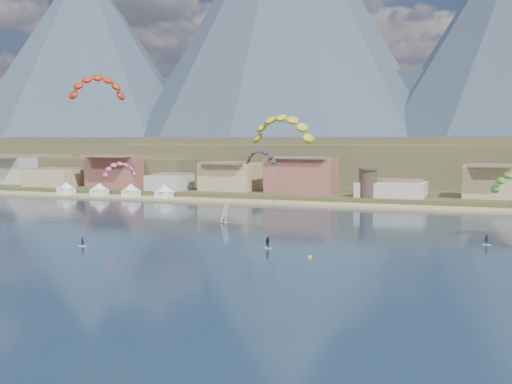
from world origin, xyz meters
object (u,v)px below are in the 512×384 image
buoy (310,257)px  kitesurfer_red (97,84)px  kitesurfer_yellow (283,125)px  watchtower (368,183)px  windsurfer (224,216)px

buoy → kitesurfer_red: bearing=170.0°
kitesurfer_yellow → watchtower: bearing=85.4°
windsurfer → buoy: bearing=-49.8°
kitesurfer_yellow → buoy: 32.16m
watchtower → buoy: bearing=-86.1°
watchtower → kitesurfer_yellow: kitesurfer_yellow is taller
kitesurfer_yellow → buoy: size_ratio=37.85×
kitesurfer_yellow → kitesurfer_red: bearing=-158.9°
kitesurfer_yellow → buoy: kitesurfer_yellow is taller
watchtower → kitesurfer_red: kitesurfer_red is taller
watchtower → kitesurfer_yellow: (-5.35, -65.91, 15.55)m
watchtower → windsurfer: bearing=-115.1°
kitesurfer_red → kitesurfer_yellow: kitesurfer_red is taller
watchtower → buoy: size_ratio=12.25×
kitesurfer_yellow → windsurfer: (-18.72, 14.64, -20.42)m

